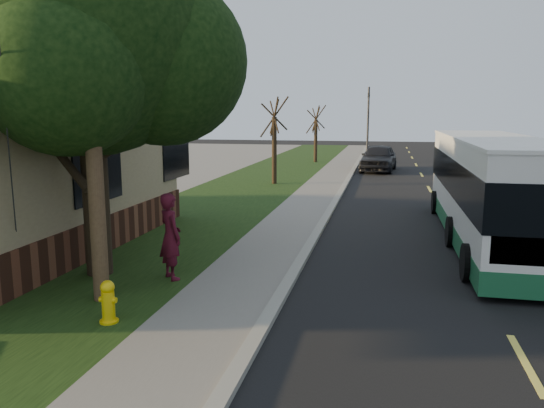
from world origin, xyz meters
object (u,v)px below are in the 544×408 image
Objects in this scene: fire_hydrant at (108,302)px; distant_car at (379,158)px; leafy_tree at (92,36)px; skateboarder at (170,236)px; traffic_signal at (368,118)px; transit_bus at (492,186)px; bare_tree_far at (316,135)px; bare_tree_near at (274,142)px; utility_pole at (88,53)px.

distant_car is at bearing 80.88° from fire_hydrant.
skateboarder is (1.67, -0.16, -4.17)m from leafy_tree.
traffic_signal is 26.63m from transit_bus.
bare_tree_far is 23.57m from transit_bus.
fire_hydrant is 0.15× the size of distant_car.
leafy_tree is 1.81× the size of bare_tree_near.
skateboarder is at bearing 61.68° from utility_pole.
bare_tree_near is at bearing -42.58° from skateboarder.
bare_tree_near is at bearing 92.86° from fire_hydrant.
utility_pole is 1.94m from leafy_tree.
utility_pole reaches higher than bare_tree_near.
skateboarder is at bearing 87.70° from fire_hydrant.
transit_bus is at bearing -80.60° from traffic_signal.
bare_tree_near is 13.21m from transit_bus.
transit_bus is (8.15, 6.78, -3.07)m from utility_pole.
bare_tree_near is 0.40× the size of transit_bus.
traffic_signal reaches higher than bare_tree_far.
bare_tree_far is 0.73× the size of traffic_signal.
traffic_signal is at bearing 48.81° from bare_tree_far.
bare_tree_far is at bearing 90.76° from fire_hydrant.
bare_tree_near is 9.14m from distant_car.
transit_bus is 18.09m from distant_car.
leafy_tree is (-0.87, 1.66, 0.54)m from utility_pole.
leafy_tree reaches higher than transit_bus.
bare_tree_near is 0.78× the size of traffic_signal.
bare_tree_near is 15.59m from skateboarder.
distant_car is (1.00, -8.46, -2.34)m from traffic_signal.
distant_car is (5.67, 22.89, -4.34)m from leafy_tree.
distant_car is (4.50, -4.46, -1.18)m from bare_tree_far.
fire_hydrant is 10.82m from transit_bus.
utility_pole is at bearing -140.22° from transit_bus.
transit_bus is at bearing -50.79° from bare_tree_near.
fire_hydrant is 0.07× the size of transit_bus.
leafy_tree reaches higher than skateboarder.
utility_pole is 1.65× the size of traffic_signal.
transit_bus is 5.80× the size of skateboarder.
bare_tree_far is (-0.40, 30.00, 1.57)m from fire_hydrant.
skateboarder is at bearing -94.25° from distant_car.
fire_hydrant is 0.08× the size of utility_pole.
leafy_tree is at bearing -150.36° from transit_bus.
fire_hydrant is 0.13× the size of traffic_signal.
fire_hydrant is at bearing 131.43° from skateboarder.
traffic_signal is 31.73m from skateboarder.
transit_bus is 2.23× the size of distant_car.
traffic_signal reaches higher than distant_car.
leafy_tree reaches higher than distant_car.
bare_tree_near is 12.01m from bare_tree_far.
utility_pole is 1.16× the size of leafy_tree.
utility_pole reaches higher than traffic_signal.
traffic_signal is 2.96× the size of skateboarder.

